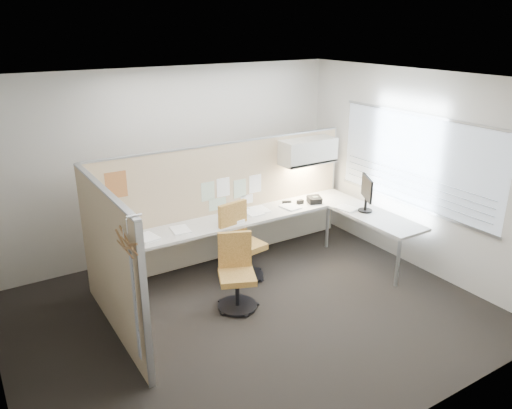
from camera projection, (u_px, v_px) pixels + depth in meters
floor at (250, 314)px, 6.14m from camera, size 5.50×4.50×0.01m
ceiling at (249, 81)px, 5.18m from camera, size 5.50×4.50×0.01m
wall_back at (172, 163)px, 7.45m from camera, size 5.50×0.02×2.80m
wall_front at (401, 293)px, 3.87m from camera, size 5.50×0.02×2.80m
wall_right at (416, 171)px, 7.03m from camera, size 0.02×4.50×2.80m
window_pane at (416, 161)px, 6.97m from camera, size 0.01×2.80×1.30m
partition_back at (225, 202)px, 7.39m from camera, size 4.10×0.06×1.75m
partition_left at (110, 264)px, 5.49m from camera, size 0.06×2.20×1.75m
desk at (264, 224)px, 7.30m from camera, size 4.00×2.07×0.73m
overhead_bin at (308, 151)px, 7.68m from camera, size 0.90×0.36×0.38m
task_light_strip at (307, 164)px, 7.75m from camera, size 0.60×0.06×0.02m
pinned_papers at (231, 191)px, 7.35m from camera, size 1.01×0.00×0.47m
poster at (116, 185)px, 6.38m from camera, size 0.28×0.00×0.35m
chair_left at (236, 274)px, 6.19m from camera, size 0.57×0.58×0.93m
chair_right at (240, 244)px, 6.91m from camera, size 0.56×0.58×1.04m
monitor at (367, 192)px, 7.31m from camera, size 0.27×0.46×0.53m
phone at (314, 200)px, 7.75m from camera, size 0.26×0.24×0.12m
stapler at (287, 203)px, 7.71m from camera, size 0.14×0.10×0.05m
tape_dispenser at (300, 202)px, 7.72m from camera, size 0.10×0.06×0.06m
coat_hook at (129, 256)px, 4.47m from camera, size 0.18×0.49×1.45m
paper_stack_0 at (147, 238)px, 6.48m from camera, size 0.28×0.34×0.03m
paper_stack_1 at (180, 230)px, 6.74m from camera, size 0.26×0.32×0.02m
paper_stack_2 at (232, 219)px, 7.06m from camera, size 0.23×0.30×0.04m
paper_stack_3 at (260, 210)px, 7.47m from camera, size 0.25×0.32×0.01m
paper_stack_4 at (290, 207)px, 7.57m from camera, size 0.26×0.32×0.02m
paper_stack_5 at (346, 208)px, 7.51m from camera, size 0.28×0.33×0.02m
paper_stack_6 at (254, 212)px, 7.36m from camera, size 0.24×0.31×0.01m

